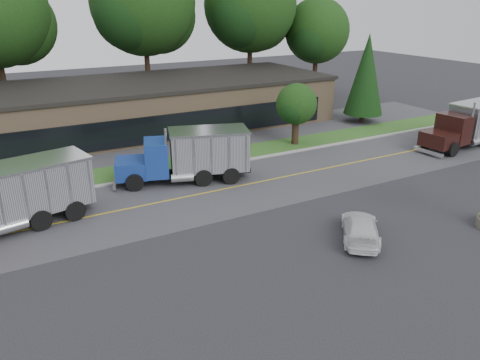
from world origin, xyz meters
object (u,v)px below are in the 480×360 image
object	(u,v)px
dump_truck_red	(16,194)
dump_truck_blue	(191,154)
dump_truck_maroon	(470,123)
rally_car	(360,228)

from	to	relation	value
dump_truck_red	dump_truck_blue	bearing A→B (deg)	178.33
dump_truck_red	dump_truck_maroon	bearing A→B (deg)	165.64
dump_truck_maroon	rally_car	world-z (taller)	dump_truck_maroon
dump_truck_red	rally_car	distance (m)	17.53
dump_truck_blue	rally_car	world-z (taller)	dump_truck_blue
rally_car	dump_truck_red	bearing A→B (deg)	4.70
dump_truck_maroon	rally_car	bearing A→B (deg)	17.98
rally_car	dump_truck_blue	bearing A→B (deg)	-32.16
dump_truck_red	dump_truck_blue	world-z (taller)	same
dump_truck_red	rally_car	world-z (taller)	dump_truck_red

